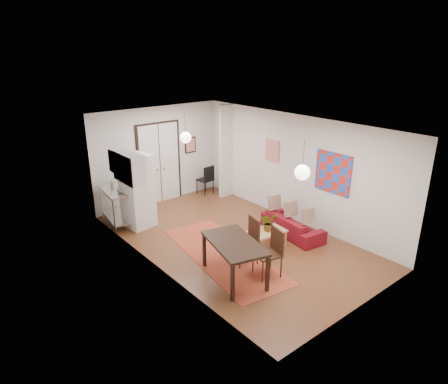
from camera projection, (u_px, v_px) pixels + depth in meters
floor at (234, 240)px, 9.89m from camera, size 7.00×7.00×0.00m
ceiling at (235, 124)px, 8.89m from camera, size 4.20×7.00×0.02m
wall_back at (158, 155)px, 11.94m from camera, size 4.20×0.02×2.90m
wall_front at (367, 237)px, 6.85m from camera, size 4.20×0.02×2.90m
wall_left at (156, 207)px, 8.15m from camera, size 0.02×7.00×2.90m
wall_right at (294, 169)px, 10.64m from camera, size 0.02×7.00×2.90m
double_doors at (160, 164)px, 11.99m from camera, size 1.44×0.06×2.50m
stub_partition at (226, 152)px, 12.34m from camera, size 0.50×0.10×2.90m
wall_cabinet at (129, 168)px, 9.19m from camera, size 0.35×1.00×0.70m
painting_popart at (333, 173)px, 9.65m from camera, size 0.05×1.00×1.00m
painting_abstract at (272, 150)px, 11.08m from camera, size 0.05×0.50×0.60m
poster_back at (190, 145)px, 12.55m from camera, size 0.40×0.03×0.50m
print_left at (113, 162)px, 9.45m from camera, size 0.03×0.44×0.54m
pendant_back at (186, 137)px, 10.57m from camera, size 0.30×0.30×0.80m
pendant_front at (302, 172)px, 7.66m from camera, size 0.30×0.30×0.80m
kilim_rug at (223, 255)px, 9.20m from camera, size 1.93×3.89×0.01m
sofa at (292, 225)px, 10.13m from camera, size 1.86×0.94×0.52m
coffee_table at (265, 234)px, 9.40m from camera, size 1.03×0.63×0.44m
potted_plant at (269, 222)px, 9.37m from camera, size 0.41×0.37×0.42m
kitchen_counter at (117, 201)px, 10.63m from camera, size 0.81×1.36×0.98m
bowl at (121, 191)px, 10.29m from camera, size 0.30×0.30×0.06m
soap_bottle at (112, 183)px, 10.66m from camera, size 0.12×0.12×0.20m
fridge at (137, 191)px, 10.38m from camera, size 0.78×0.78×1.95m
dining_table at (234, 246)px, 8.04m from camera, size 1.21×1.67×0.83m
dining_chair_near at (242, 236)px, 8.78m from camera, size 0.60×0.75×1.03m
dining_chair_far at (264, 248)px, 8.27m from camera, size 0.60×0.75×1.03m
black_side_chair at (203, 176)px, 12.93m from camera, size 0.48×0.48×0.95m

